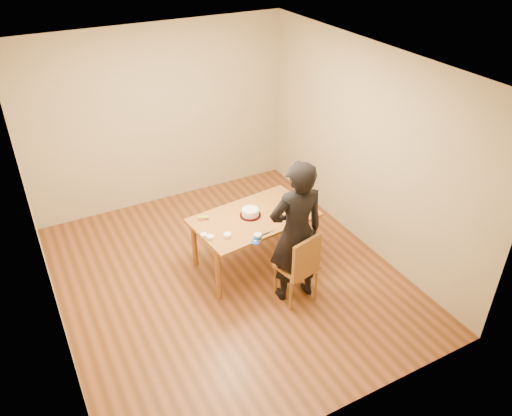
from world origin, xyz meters
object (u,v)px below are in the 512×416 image
dining_chair (296,267)px  dining_table (254,218)px  person (296,233)px  cake (250,212)px  cake_plate (250,215)px

dining_chair → dining_table: bearing=87.6°
dining_table → person: bearing=-85.2°
dining_chair → cake: bearing=89.6°
cake → person: bearing=-76.4°
dining_table → cake_plate: bearing=130.0°
cake_plate → cake: (0.00, 0.00, 0.04)m
cake_plate → person: (0.19, -0.76, 0.14)m
dining_table → dining_chair: (0.15, -0.78, -0.28)m
cake_plate → person: bearing=-76.4°
dining_table → dining_chair: 0.84m
dining_chair → person: 0.45m
cake → cake_plate: bearing=0.0°
dining_chair → cake_plate: (-0.19, 0.81, 0.31)m
dining_chair → person: size_ratio=0.23×
dining_chair → cake: 0.90m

